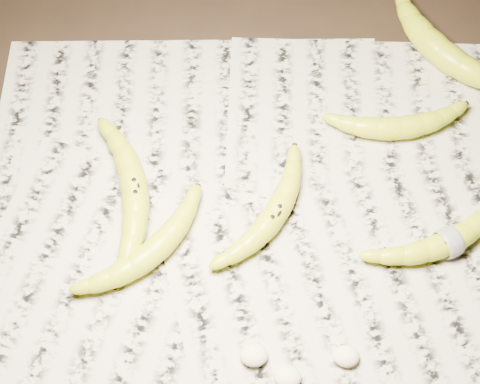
{
  "coord_description": "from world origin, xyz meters",
  "views": [
    {
      "loc": [
        -0.01,
        -0.35,
        0.79
      ],
      "look_at": [
        -0.03,
        0.03,
        0.05
      ],
      "focal_mm": 50.0,
      "sensor_mm": 36.0,
      "label": 1
    }
  ],
  "objects_px": {
    "banana_upper_b": "(442,50)",
    "banana_left_b": "(151,252)",
    "banana_upper_a": "(400,126)",
    "banana_taped": "(449,241)",
    "banana_left_a": "(134,191)",
    "banana_center": "(274,214)"
  },
  "relations": [
    {
      "from": "banana_upper_b",
      "to": "banana_left_b",
      "type": "bearing_deg",
      "value": -91.7
    },
    {
      "from": "banana_center",
      "to": "banana_upper_a",
      "type": "distance_m",
      "value": 0.22
    },
    {
      "from": "banana_left_a",
      "to": "banana_taped",
      "type": "xyz_separation_m",
      "value": [
        0.4,
        -0.05,
        -0.0
      ]
    },
    {
      "from": "banana_center",
      "to": "banana_upper_a",
      "type": "bearing_deg",
      "value": -20.03
    },
    {
      "from": "banana_left_b",
      "to": "banana_taped",
      "type": "xyz_separation_m",
      "value": [
        0.37,
        0.03,
        -0.0
      ]
    },
    {
      "from": "banana_center",
      "to": "banana_upper_b",
      "type": "xyz_separation_m",
      "value": [
        0.24,
        0.27,
        0.0
      ]
    },
    {
      "from": "banana_upper_a",
      "to": "banana_left_a",
      "type": "bearing_deg",
      "value": -169.98
    },
    {
      "from": "banana_left_b",
      "to": "banana_taped",
      "type": "bearing_deg",
      "value": -41.08
    },
    {
      "from": "banana_left_a",
      "to": "banana_upper_b",
      "type": "bearing_deg",
      "value": -72.16
    },
    {
      "from": "banana_taped",
      "to": "banana_left_a",
      "type": "bearing_deg",
      "value": 145.08
    },
    {
      "from": "banana_left_b",
      "to": "banana_center",
      "type": "bearing_deg",
      "value": -24.76
    },
    {
      "from": "banana_upper_a",
      "to": "banana_upper_b",
      "type": "relative_size",
      "value": 0.85
    },
    {
      "from": "banana_left_a",
      "to": "banana_upper_b",
      "type": "xyz_separation_m",
      "value": [
        0.42,
        0.25,
        0.0
      ]
    },
    {
      "from": "banana_taped",
      "to": "banana_upper_a",
      "type": "height_order",
      "value": "same"
    },
    {
      "from": "banana_left_b",
      "to": "banana_taped",
      "type": "height_order",
      "value": "banana_left_b"
    },
    {
      "from": "banana_center",
      "to": "banana_upper_b",
      "type": "relative_size",
      "value": 0.88
    },
    {
      "from": "banana_upper_b",
      "to": "banana_left_a",
      "type": "bearing_deg",
      "value": -101.6
    },
    {
      "from": "banana_taped",
      "to": "banana_upper_b",
      "type": "relative_size",
      "value": 0.95
    },
    {
      "from": "banana_upper_a",
      "to": "banana_center",
      "type": "bearing_deg",
      "value": -148.39
    },
    {
      "from": "banana_center",
      "to": "banana_upper_a",
      "type": "height_order",
      "value": "same"
    },
    {
      "from": "banana_upper_a",
      "to": "banana_taped",
      "type": "bearing_deg",
      "value": -81.3
    },
    {
      "from": "banana_center",
      "to": "banana_taped",
      "type": "bearing_deg",
      "value": -66.94
    }
  ]
}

